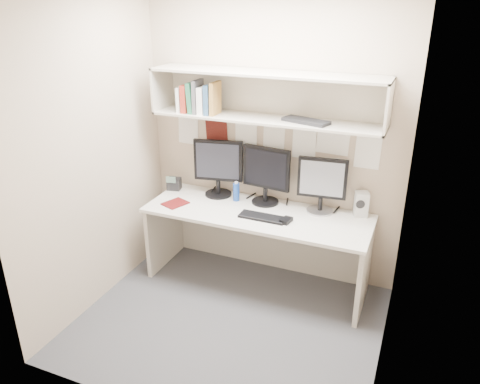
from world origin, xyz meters
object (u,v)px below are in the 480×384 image
at_px(monitor_left, 218,166).
at_px(speaker, 361,204).
at_px(monitor_center, 266,174).
at_px(maroon_notebook, 175,203).
at_px(keyboard, 263,217).
at_px(monitor_right, 322,183).
at_px(desk, 257,247).
at_px(desk_phone, 174,184).

distance_m(monitor_left, speaker, 1.34).
distance_m(monitor_center, maroon_notebook, 0.88).
relative_size(monitor_center, speaker, 2.41).
bearing_deg(keyboard, speaker, 26.89).
bearing_deg(monitor_center, speaker, 9.95).
height_order(monitor_left, monitor_right, monitor_left).
bearing_deg(monitor_center, monitor_right, 6.97).
bearing_deg(monitor_right, speaker, 1.34).
bearing_deg(monitor_right, monitor_left, 173.94).
relative_size(monitor_right, keyboard, 1.21).
relative_size(desk, keyboard, 4.90).
height_order(monitor_center, keyboard, monitor_center).
relative_size(keyboard, maroon_notebook, 1.93).
height_order(desk, monitor_center, monitor_center).
distance_m(keyboard, desk_phone, 1.07).
relative_size(monitor_left, keyboard, 1.32).
distance_m(desk, monitor_left, 0.84).
bearing_deg(monitor_left, keyboard, -41.56).
distance_m(keyboard, maroon_notebook, 0.84).
bearing_deg(keyboard, desk, 129.37).
bearing_deg(monitor_left, desk_phone, 174.60).
bearing_deg(monitor_right, maroon_notebook, -170.42).
height_order(monitor_left, desk_phone, monitor_left).
bearing_deg(speaker, maroon_notebook, 175.06).
bearing_deg(desk_phone, desk, -22.76).
relative_size(monitor_left, maroon_notebook, 2.56).
xyz_separation_m(desk, maroon_notebook, (-0.76, -0.13, 0.37)).
relative_size(keyboard, speaker, 1.86).
distance_m(monitor_left, monitor_center, 0.48).
height_order(monitor_left, maroon_notebook, monitor_left).
bearing_deg(monitor_right, keyboard, -148.04).
bearing_deg(keyboard, monitor_right, 38.86).
bearing_deg(speaker, monitor_left, 163.07).
height_order(speaker, maroon_notebook, speaker).
height_order(desk, keyboard, keyboard).
bearing_deg(speaker, keyboard, -172.80).
distance_m(desk, monitor_right, 0.84).
distance_m(desk, monitor_center, 0.68).
bearing_deg(desk_phone, maroon_notebook, -71.31).
distance_m(monitor_right, maroon_notebook, 1.34).
bearing_deg(keyboard, monitor_center, 106.30).
relative_size(monitor_left, desk_phone, 3.54).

